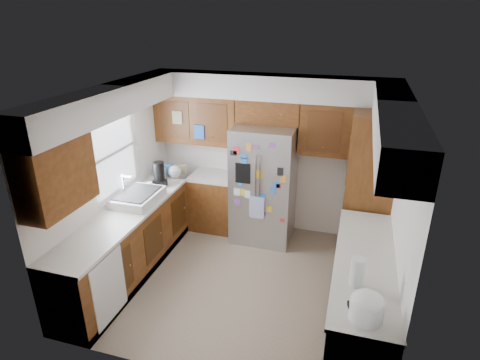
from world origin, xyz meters
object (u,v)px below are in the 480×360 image
pantry (368,187)px  rice_cooker (367,306)px  fridge (264,184)px  paper_towel (357,272)px

pantry → rice_cooker: bearing=-90.0°
pantry → rice_cooker: size_ratio=7.26×
pantry → fridge: pantry is taller
pantry → paper_towel: (-0.09, -2.08, -0.01)m
paper_towel → rice_cooker: bearing=-78.7°
pantry → paper_towel: bearing=-92.5°
fridge → pantry: bearing=-2.1°
pantry → paper_towel: size_ratio=7.34×
fridge → rice_cooker: fridge is taller
fridge → paper_towel: size_ratio=6.15×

